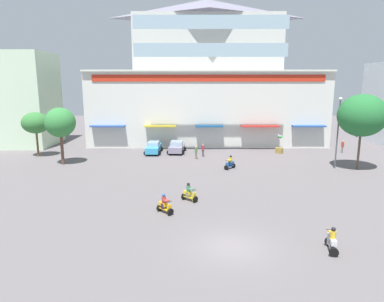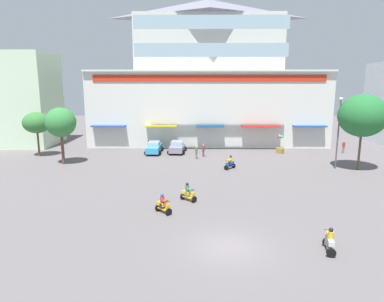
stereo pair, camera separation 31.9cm
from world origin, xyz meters
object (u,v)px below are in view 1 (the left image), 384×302
plaza_tree_0 (35,123)px  parked_car_0 (153,147)px  plaza_tree_2 (60,123)px  scooter_rider_0 (332,241)px  pedestrian_1 (342,146)px  balloon_vendor_cart (279,146)px  streetlamp_near (337,128)px  parked_car_1 (176,147)px  pedestrian_2 (196,152)px  pedestrian_0 (203,150)px  scooter_rider_2 (189,194)px  plaza_tree_1 (362,115)px  scooter_rider_4 (230,163)px  scooter_rider_1 (164,205)px

plaza_tree_0 → parked_car_0: (14.58, 2.02, -3.53)m
plaza_tree_2 → scooter_rider_0: 31.31m
pedestrian_1 → balloon_vendor_cart: balloon_vendor_cart is taller
streetlamp_near → scooter_rider_0: bearing=-112.6°
parked_car_1 → pedestrian_2: pedestrian_2 is taller
pedestrian_2 → pedestrian_0: bearing=57.3°
plaza_tree_0 → balloon_vendor_cart: plaza_tree_0 is taller
parked_car_0 → pedestrian_0: bearing=-17.7°
plaza_tree_2 → parked_car_0: 12.37m
scooter_rider_0 → pedestrian_0: pedestrian_0 is taller
parked_car_0 → streetlamp_near: (21.01, -8.11, 3.70)m
parked_car_1 → streetlamp_near: (17.92, -8.40, 3.69)m
scooter_rider_2 → balloon_vendor_cart: balloon_vendor_cart is taller
scooter_rider_0 → streetlamp_near: 20.97m
plaza_tree_1 → balloon_vendor_cart: plaza_tree_1 is taller
scooter_rider_2 → plaza_tree_2: bearing=139.8°
pedestrian_0 → pedestrian_1: pedestrian_1 is taller
plaza_tree_0 → plaza_tree_2: size_ratio=0.86×
plaza_tree_1 → parked_car_1: (-20.18, 8.86, -5.11)m
parked_car_0 → pedestrian_2: pedestrian_2 is taller
plaza_tree_0 → scooter_rider_0: bearing=-42.2°
pedestrian_0 → plaza_tree_1: bearing=-21.2°
scooter_rider_0 → scooter_rider_2: bearing=134.2°
scooter_rider_0 → pedestrian_2: bearing=107.5°
parked_car_0 → pedestrian_2: bearing=-31.7°
scooter_rider_2 → streetlamp_near: (16.09, 10.63, 3.87)m
plaza_tree_2 → scooter_rider_4: bearing=-6.3°
parked_car_0 → scooter_rider_1: size_ratio=2.99×
plaza_tree_2 → pedestrian_1: 36.07m
balloon_vendor_cart → scooter_rider_2: bearing=-122.4°
plaza_tree_1 → streetlamp_near: bearing=168.5°
scooter_rider_1 → parked_car_1: bearing=90.1°
parked_car_0 → scooter_rider_4: (9.34, -8.40, -0.17)m
plaza_tree_1 → plaza_tree_2: (-33.12, 2.30, -1.04)m
streetlamp_near → balloon_vendor_cart: streetlamp_near is taller
parked_car_0 → balloon_vendor_cart: bearing=-0.1°
scooter_rider_4 → streetlamp_near: (11.67, 0.29, 3.87)m
plaza_tree_0 → pedestrian_2: size_ratio=3.49×
plaza_tree_0 → pedestrian_0: 21.39m
parked_car_0 → balloon_vendor_cart: size_ratio=1.75×
balloon_vendor_cart → pedestrian_0: bearing=-168.6°
plaza_tree_0 → plaza_tree_2: (4.73, -4.25, 0.55)m
scooter_rider_1 → streetlamp_near: size_ratio=0.19×
pedestrian_1 → balloon_vendor_cart: 8.60m
parked_car_0 → pedestrian_1: (25.40, 0.27, 0.17)m
plaza_tree_0 → pedestrian_1: plaza_tree_0 is taller
plaza_tree_2 → pedestrian_1: (35.25, 6.54, -3.91)m
pedestrian_0 → streetlamp_near: 16.07m
scooter_rider_0 → pedestrian_0: (-6.55, 25.05, 0.27)m
plaza_tree_0 → balloon_vendor_cart: bearing=3.6°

